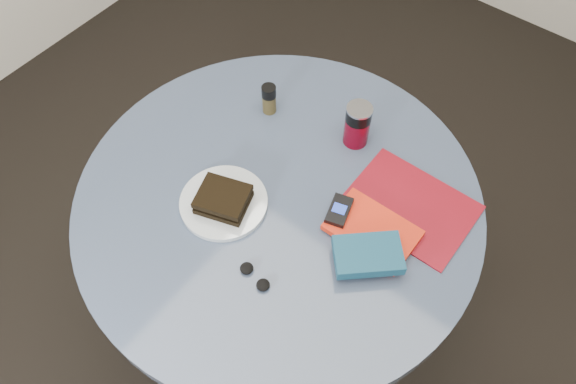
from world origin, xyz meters
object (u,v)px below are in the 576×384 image
Objects in this scene: magazine at (410,206)px; mp3_player at (339,210)px; soda_can at (357,125)px; red_book at (373,230)px; headphones at (255,277)px; plate at (224,202)px; sandwich at (223,199)px; novel at (368,255)px; pepper_grinder at (269,99)px; table at (279,230)px.

mp3_player is (-0.12, -0.13, 0.03)m from magazine.
soda_can is 1.35× the size of mp3_player.
red_book reaches higher than headphones.
mp3_player reaches higher than plate.
soda_can is 0.28m from red_book.
headphones is at bearing -102.69° from mp3_player.
sandwich is 0.49× the size of magazine.
plate is 0.03m from sandwich.
plate is 0.28m from mp3_player.
novel is (0.22, -0.28, -0.03)m from soda_can.
soda_can is at bearing 95.41° from headphones.
mp3_player is (0.23, 0.15, -0.01)m from sandwich.
sandwich is 0.21m from headphones.
mp3_player is (0.34, -0.16, -0.02)m from pepper_grinder.
magazine is 3.28× the size of headphones.
mp3_player is at bearing -25.51° from pepper_grinder.
pepper_grinder is at bearing 133.09° from table.
magazine is at bearing 47.04° from novel.
mp3_player reaches higher than red_book.
soda_can is (0.14, 0.36, 0.06)m from plate.
red_book is 2.20× the size of mp3_player.
novel is (0.03, -0.07, 0.02)m from red_book.
mp3_player reaches higher than headphones.
headphones is (0.18, -0.10, -0.03)m from sandwich.
sandwich is at bearing -70.66° from pepper_grinder.
pepper_grinder is 0.30× the size of magazine.
pepper_grinder is at bearing 108.55° from plate.
mp3_player is at bearing 16.56° from table.
table is at bearing -163.44° from mp3_player.
soda_can is at bearing 79.49° from table.
sandwich is 0.71× the size of red_book.
novel is at bearing -25.93° from pepper_grinder.
novel is (0.36, 0.08, 0.03)m from plate.
pepper_grinder is at bearing 111.51° from novel.
pepper_grinder reaches higher than red_book.
table is 0.33m from novel.
pepper_grinder is 0.97× the size of mp3_player.
headphones is at bearing -65.32° from table.
red_book reaches higher than plate.
sandwich is 1.15× the size of soda_can.
soda_can is at bearing 131.86° from red_book.
soda_can reaches higher than red_book.
pepper_grinder is 0.47m from magazine.
soda_can is 0.82× the size of novel.
table is 10.90× the size of mp3_player.
novel is 1.68× the size of headphones.
novel reaches higher than headphones.
soda_can is at bearing 12.87° from pepper_grinder.
pepper_grinder reaches higher than table.
soda_can is 0.36m from novel.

